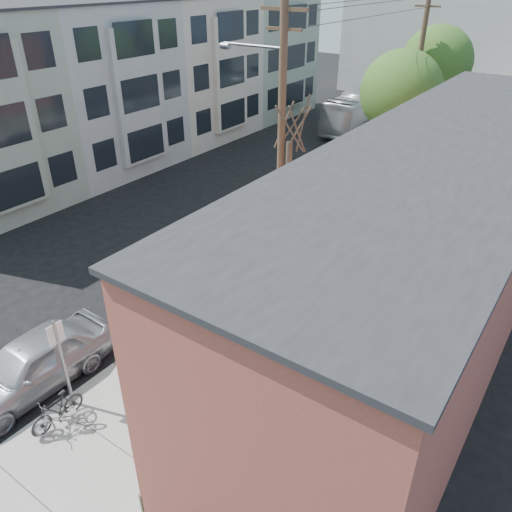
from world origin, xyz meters
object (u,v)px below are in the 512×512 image
Objects in this scene: patio_chair_a at (234,393)px; cyclist at (205,311)px; car_3 at (326,180)px; bus at (367,108)px; tree_bare at (287,202)px; patron_grey at (183,435)px; parking_meter_far at (317,206)px; parked_bike_a at (57,410)px; car_4 at (371,152)px; parked_bike_b at (65,420)px; patio_chair_b at (204,422)px; car_2 at (265,220)px; sign_post at (61,356)px; car_0 at (32,364)px; car_1 at (193,266)px; tree_leafy_mid at (401,92)px; tree_leafy_far at (437,62)px; parking_meter_near at (149,321)px; utility_pole_near at (280,129)px.

patio_chair_a is 0.45× the size of cyclist.
bus reaches higher than car_3.
patron_grey is at bearing -71.31° from tree_bare.
parking_meter_far is at bearing 94.89° from patio_chair_a.
parking_meter_far reaches higher than parked_bike_a.
tree_bare reaches higher than car_4.
tree_bare is 3.15× the size of parked_bike_b.
patio_chair_b is (3.19, -8.94, -1.99)m from tree_bare.
car_2 is (-5.19, 10.36, 0.09)m from patio_chair_b.
tree_bare is 5.51× the size of patio_chair_b.
sign_post is 23.18m from car_4.
car_3 is at bearing -87.44° from car_4.
sign_post is at bearing 3.47° from car_0.
car_1 is at bearing -93.09° from car_3.
tree_bare is at bearing -41.17° from car_2.
tree_leafy_mid is 15.30m from car_1.
tree_leafy_far is 22.85m from cyclist.
car_4 is (-2.00, -3.61, -4.90)m from tree_leafy_far.
sign_post is 31.03m from bus.
tree_bare is 10.63m from car_0.
sign_post reaches higher than patio_chair_b.
patio_chair_b is at bearing 30.89° from parked_bike_a.
sign_post reaches higher than parking_meter_near.
sign_post reaches higher than patron_grey.
tree_leafy_far is 24.96m from patio_chair_a.
patron_grey is 0.37× the size of car_0.
sign_post reaches higher than bus.
car_3 reaches higher than parked_bike_a.
patron_grey is 12.42m from car_2.
cyclist is (1.10, 4.34, -0.71)m from sign_post.
car_2 is (-1.45, -2.09, -0.30)m from parking_meter_far.
sign_post is at bearing 116.47° from parked_bike_a.
car_2 reaches higher than parked_bike_a.
parking_meter_near and parking_meter_far have the same top height.
car_4 reaches higher than patio_chair_a.
patio_chair_a is (3.21, -18.84, -4.29)m from tree_leafy_mid.
utility_pole_near is 2.86m from tree_bare.
parked_bike_b is at bearing -7.05° from parked_bike_a.
car_0 is (-1.55, -0.08, -1.03)m from sign_post.
parking_meter_near is at bearing -90.00° from parking_meter_far.
car_4 is (-5.19, 21.83, 0.19)m from patio_chair_b.
car_1 is 10.59m from car_3.
parking_meter_near is 0.64× the size of cyclist.
cyclist is at bearing -75.18° from bus.
parking_meter_far is 3.89m from tree_bare.
parking_meter_far is 13.88m from car_0.
parking_meter_near is at bearing 136.51° from parked_bike_b.
tree_bare is (0.55, -3.51, 1.59)m from parking_meter_far.
tree_leafy_far reaches higher than car_0.
patio_chair_a is at bearing -71.46° from parking_meter_far.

